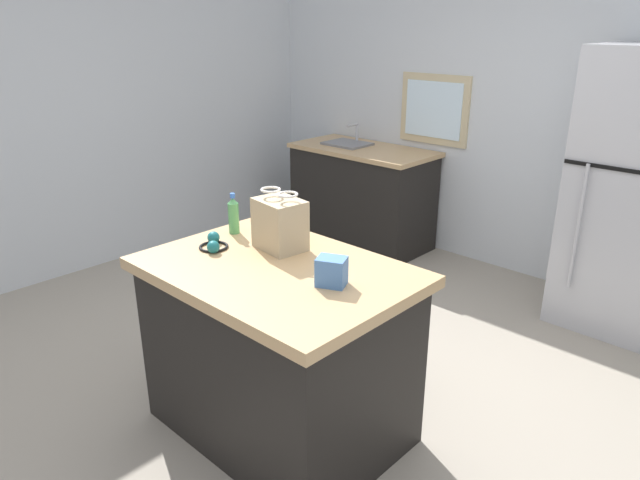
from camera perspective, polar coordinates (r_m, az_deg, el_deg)
The scene contains 10 objects.
ground at distance 3.42m, azimuth 1.74°, elevation -15.13°, with size 6.83×6.83×0.00m, color #9E9384.
back_wall at distance 4.90m, azimuth 21.26°, elevation 11.54°, with size 5.69×0.13×2.67m.
left_wall at distance 5.16m, azimuth -22.97°, elevation 11.72°, with size 0.10×4.82×2.67m.
kitchen_island at distance 2.96m, azimuth -4.06°, elevation -10.74°, with size 1.28×0.91×0.92m.
refrigerator at distance 4.34m, azimuth 28.48°, elevation 3.96°, with size 0.73×0.71×1.87m.
sink_counter at distance 5.50m, azimuth 4.11°, elevation 4.50°, with size 1.33×0.67×1.10m.
shopping_bag at distance 2.91m, azimuth -3.96°, elevation 1.61°, with size 0.27×0.22×0.30m.
small_box at distance 2.52m, azimuth 1.14°, elevation -3.12°, with size 0.13×0.10×0.13m, color #4775B7.
bottle at distance 3.17m, azimuth -8.50°, elevation 2.40°, with size 0.06×0.06×0.22m.
ear_defenders at distance 3.00m, azimuth -10.43°, elevation -0.37°, with size 0.21×0.21×0.06m.
Camera 1 is at (1.83, -2.09, 2.01)m, focal length 32.56 mm.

